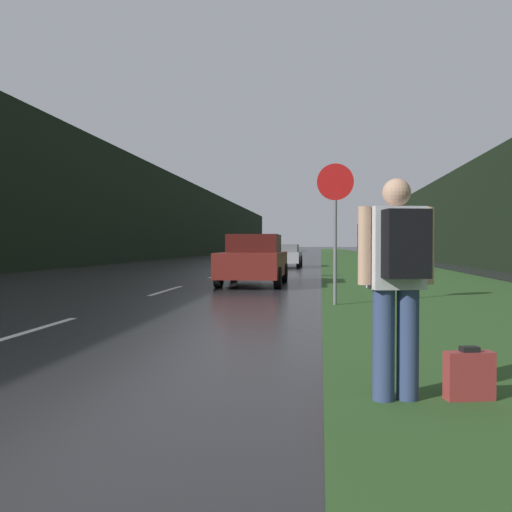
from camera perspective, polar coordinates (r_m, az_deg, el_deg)
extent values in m
cube|color=#2D5123|center=(41.95, 10.97, -0.49)|extent=(6.00, 240.00, 0.02)
cube|color=silver|center=(8.26, -23.18, -7.42)|extent=(0.12, 3.00, 0.01)
cube|color=silver|center=(14.70, -9.37, -3.59)|extent=(0.12, 3.00, 0.01)
cube|color=silver|center=(21.49, -4.15, -2.07)|extent=(0.12, 3.00, 0.01)
cube|color=silver|center=(28.39, -1.46, -1.27)|extent=(0.12, 3.00, 0.01)
cube|color=black|center=(53.80, -8.50, 3.94)|extent=(2.00, 140.00, 7.62)
cube|color=black|center=(52.63, 16.73, 2.95)|extent=(2.00, 140.00, 5.77)
cylinder|color=slate|center=(10.96, 8.33, 0.31)|extent=(0.07, 0.07, 2.12)
cylinder|color=#B71414|center=(11.03, 8.35, 7.73)|extent=(0.73, 0.02, 0.73)
cylinder|color=navy|center=(4.36, 13.28, -9.20)|extent=(0.17, 0.17, 0.88)
cylinder|color=navy|center=(4.43, 15.68, -9.05)|extent=(0.17, 0.17, 0.88)
cube|color=silver|center=(4.33, 14.54, 0.83)|extent=(0.45, 0.31, 0.64)
sphere|color=tan|center=(4.35, 14.57, 6.47)|extent=(0.22, 0.22, 0.22)
cylinder|color=tan|center=(4.25, 11.35, 1.07)|extent=(0.10, 0.10, 0.60)
cylinder|color=tan|center=(4.42, 17.61, 1.04)|extent=(0.10, 0.10, 0.60)
cube|color=black|center=(4.14, 15.54, 1.25)|extent=(0.36, 0.25, 0.51)
cube|color=#9E3333|center=(4.62, 21.53, -11.76)|extent=(0.40, 0.21, 0.39)
cube|color=black|center=(4.58, 21.55, -9.11)|extent=(0.15, 0.12, 0.04)
cube|color=maroon|center=(16.54, -0.23, -0.85)|extent=(1.77, 4.38, 0.72)
cube|color=#40120F|center=(16.74, -0.14, 1.34)|extent=(1.50, 1.97, 0.55)
cylinder|color=black|center=(15.12, 2.30, -2.30)|extent=(0.20, 0.61, 0.61)
cylinder|color=black|center=(15.34, -3.97, -2.25)|extent=(0.20, 0.61, 0.61)
cylinder|color=black|center=(17.82, 2.99, -1.77)|extent=(0.20, 0.61, 0.61)
cylinder|color=black|center=(18.01, -2.35, -1.73)|extent=(0.20, 0.61, 0.61)
cube|color=#9E9EA3|center=(29.43, 2.88, -0.12)|extent=(1.87, 4.39, 0.55)
cube|color=#5E5E61|center=(29.64, 2.91, 0.83)|extent=(1.59, 1.97, 0.42)
cylinder|color=black|center=(28.03, 4.50, -0.69)|extent=(0.20, 0.61, 0.61)
cylinder|color=black|center=(28.16, 0.88, -0.67)|extent=(0.20, 0.61, 0.61)
cylinder|color=black|center=(30.74, 4.70, -0.52)|extent=(0.20, 0.61, 0.61)
cylinder|color=black|center=(30.86, 1.40, -0.51)|extent=(0.20, 0.61, 0.61)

